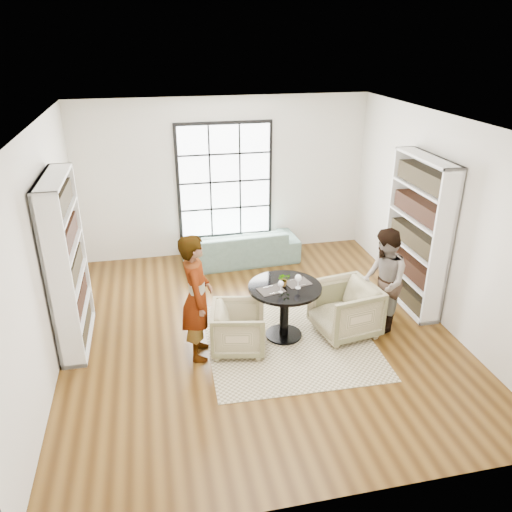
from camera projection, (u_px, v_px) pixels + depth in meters
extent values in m
plane|color=brown|center=(258.00, 330.00, 7.38)|extent=(6.00, 6.00, 0.00)
plane|color=silver|center=(225.00, 178.00, 9.44)|extent=(5.50, 0.00, 5.50)
plane|color=silver|center=(44.00, 254.00, 6.24)|extent=(0.00, 6.00, 6.00)
plane|color=silver|center=(442.00, 221.00, 7.29)|extent=(0.00, 6.00, 6.00)
plane|color=silver|center=(337.00, 371.00, 4.09)|extent=(5.50, 0.00, 5.50)
plane|color=white|center=(259.00, 124.00, 6.15)|extent=(6.00, 6.00, 0.00)
cube|color=black|center=(225.00, 181.00, 9.44)|extent=(1.82, 0.06, 2.22)
cube|color=white|center=(225.00, 182.00, 9.40)|extent=(1.70, 0.02, 2.10)
cube|color=#C5B894|center=(290.00, 340.00, 7.13)|extent=(2.38, 2.38, 0.01)
cylinder|color=black|center=(284.00, 335.00, 7.24)|extent=(0.52, 0.52, 0.04)
cylinder|color=black|center=(284.00, 312.00, 7.08)|extent=(0.13, 0.13, 0.74)
cylinder|color=black|center=(285.00, 287.00, 6.92)|extent=(1.02, 1.02, 0.04)
imported|color=#779E97|center=(240.00, 246.00, 9.47)|extent=(2.21, 0.96, 0.63)
imported|color=#C3BC8B|center=(239.00, 328.00, 6.82)|extent=(0.86, 0.84, 0.67)
imported|color=tan|center=(345.00, 309.00, 7.18)|extent=(0.97, 0.95, 0.77)
imported|color=gray|center=(197.00, 298.00, 6.49)|extent=(0.47, 0.67, 1.75)
imported|color=gray|center=(383.00, 281.00, 7.12)|extent=(0.76, 0.88, 1.56)
cube|color=#272522|center=(271.00, 290.00, 6.79)|extent=(0.39, 0.33, 0.01)
cube|color=#272522|center=(298.00, 283.00, 6.99)|extent=(0.39, 0.33, 0.01)
cylinder|color=silver|center=(281.00, 292.00, 6.74)|extent=(0.06, 0.06, 0.01)
cylinder|color=silver|center=(281.00, 289.00, 6.72)|extent=(0.01, 0.01, 0.10)
sphere|color=maroon|center=(281.00, 284.00, 6.69)|extent=(0.08, 0.08, 0.08)
ellipsoid|color=white|center=(281.00, 284.00, 6.69)|extent=(0.08, 0.08, 0.09)
cylinder|color=silver|center=(298.00, 288.00, 6.85)|extent=(0.08, 0.08, 0.01)
cylinder|color=silver|center=(298.00, 284.00, 6.83)|extent=(0.01, 0.01, 0.12)
sphere|color=maroon|center=(298.00, 278.00, 6.79)|extent=(0.09, 0.09, 0.09)
ellipsoid|color=white|center=(298.00, 278.00, 6.79)|extent=(0.09, 0.09, 0.10)
imported|color=gray|center=(284.00, 279.00, 6.88)|extent=(0.18, 0.15, 0.19)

